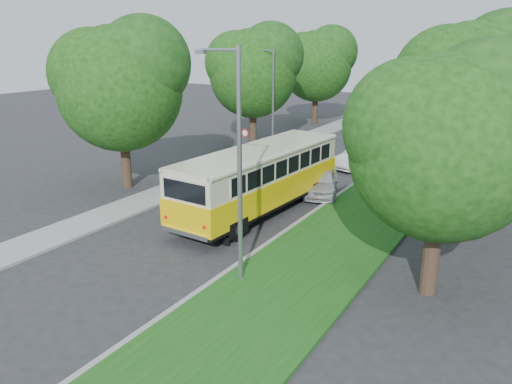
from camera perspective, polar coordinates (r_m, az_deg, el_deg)
The scene contains 13 objects.
ground at distance 22.04m, azimuth -7.76°, elevation -4.82°, with size 120.00×120.00×0.00m, color #2A2A2D.
curb at distance 24.26m, azimuth 6.35°, elevation -2.48°, with size 0.20×70.00×0.15m, color gray.
grass_verge at distance 23.47m, azimuth 11.58°, elevation -3.46°, with size 4.50×70.00×0.13m, color #1C4E14.
sidewalk at distance 28.55m, azimuth -9.16°, elevation 0.40°, with size 2.20×70.00×0.12m, color gray.
treeline at distance 35.33m, azimuth 15.01°, elevation 12.95°, with size 24.27×41.91×9.46m.
lamppost_near at distance 16.41m, azimuth -2.17°, elevation 3.66°, with size 1.71×0.16×8.00m.
lamppost_far at distance 36.64m, azimuth 1.83°, elevation 10.79°, with size 1.71×0.16×7.50m.
warning_sign at distance 33.48m, azimuth -1.26°, elevation 6.02°, with size 0.56×0.10×2.50m.
vintage_bus at distance 24.09m, azimuth 0.49°, elevation 1.35°, with size 2.82×10.94×3.25m, color yellow, non-canonical shape.
car_silver at distance 27.41m, azimuth 7.51°, elevation 1.21°, with size 1.71×4.25×1.45m, color #BCBBC1.
car_white at distance 33.43m, azimuth 11.74°, elevation 3.88°, with size 1.49×4.27×1.41m, color silver.
car_blue at distance 38.68m, azimuth 13.79°, elevation 5.55°, with size 2.00×4.92×1.43m, color navy.
car_grey at distance 43.96m, azimuth 17.34°, elevation 6.63°, with size 2.38×5.15×1.43m, color #4E5155.
Camera 1 is at (12.86, -15.90, 8.21)m, focal length 35.00 mm.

